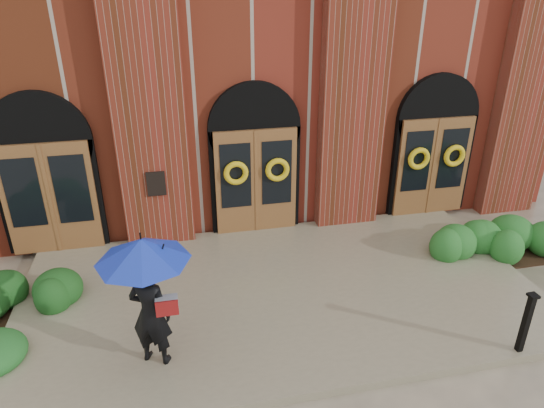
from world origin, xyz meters
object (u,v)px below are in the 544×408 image
object	(u,v)px
man_with_umbrella	(146,278)
hedge_wall_left	(2,294)
metal_post	(526,322)
hedge_wall_right	(500,239)

from	to	relation	value
man_with_umbrella	hedge_wall_left	world-z (taller)	man_with_umbrella
metal_post	hedge_wall_right	distance (m)	3.52
hedge_wall_right	man_with_umbrella	bearing A→B (deg)	-165.49
man_with_umbrella	hedge_wall_right	xyz separation A→B (m)	(7.59, 1.96, -1.32)
metal_post	hedge_wall_left	xyz separation A→B (m)	(-8.63, 3.21, -0.39)
man_with_umbrella	hedge_wall_right	bearing A→B (deg)	-141.95
hedge_wall_left	hedge_wall_right	bearing A→B (deg)	-0.99
metal_post	man_with_umbrella	bearing A→B (deg)	169.68
man_with_umbrella	hedge_wall_right	world-z (taller)	man_with_umbrella
man_with_umbrella	metal_post	xyz separation A→B (m)	(5.83, -1.06, -0.97)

